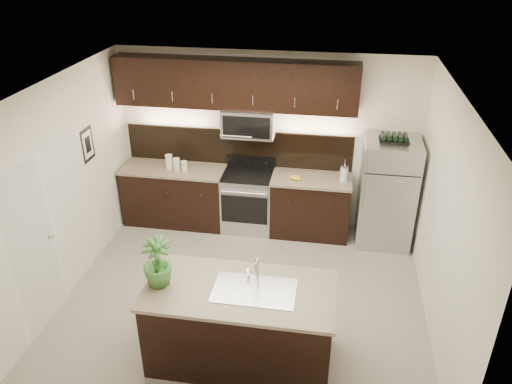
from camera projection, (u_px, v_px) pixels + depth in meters
ground at (244, 296)px, 6.41m from camera, size 4.50×4.50×0.00m
room_walls at (232, 179)px, 5.60m from camera, size 4.52×4.02×2.71m
counter_run at (235, 199)px, 7.73m from camera, size 3.51×0.65×0.94m
upper_fixtures at (237, 92)px, 7.08m from camera, size 3.49×0.40×1.66m
island at (240, 324)px, 5.28m from camera, size 1.96×0.96×0.94m
sink_faucet at (254, 289)px, 5.05m from camera, size 0.84×0.50×0.28m
refrigerator at (387, 193)px, 7.20m from camera, size 0.78×0.70×1.61m
wine_rack at (394, 138)px, 6.80m from camera, size 0.40×0.25×0.10m
plant at (157, 262)px, 5.02m from camera, size 0.34×0.34×0.54m
canisters at (175, 164)px, 7.54m from camera, size 0.35×0.14×0.23m
french_press at (344, 174)px, 7.18m from camera, size 0.12×0.12×0.34m
bananas at (293, 177)px, 7.30m from camera, size 0.22×0.20×0.06m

